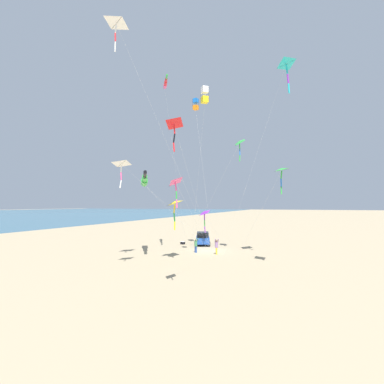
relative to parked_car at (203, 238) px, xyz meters
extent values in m
plane|color=tan|center=(-2.37, 4.79, -0.95)|extent=(600.00, 600.00, 0.00)
cube|color=#1E479E|center=(0.03, -0.09, -0.20)|extent=(3.19, 4.67, 0.84)
cube|color=black|center=(-0.08, 0.23, 0.56)|extent=(2.40, 2.98, 0.68)
cylinder|color=black|center=(1.40, -1.16, -0.62)|extent=(0.43, 0.70, 0.66)
cylinder|color=black|center=(-0.35, -1.78, -0.62)|extent=(0.43, 0.70, 0.66)
cylinder|color=black|center=(0.41, 1.59, -0.62)|extent=(0.43, 0.70, 0.66)
cylinder|color=black|center=(-1.33, 0.97, -0.62)|extent=(0.43, 0.70, 0.66)
cube|color=black|center=(2.94, 0.45, -0.77)|extent=(0.60, 0.40, 0.36)
cube|color=white|center=(2.94, 0.45, -0.56)|extent=(0.62, 0.42, 0.06)
cube|color=#335199|center=(-1.34, 6.40, -0.57)|extent=(0.33, 0.28, 0.76)
cylinder|color=#3D7F51|center=(-1.34, 6.40, 0.12)|extent=(0.47, 0.47, 0.63)
sphere|color=tan|center=(-1.34, 6.40, 0.55)|extent=(0.24, 0.24, 0.24)
cylinder|color=#3D7F51|center=(-1.55, 6.35, 0.59)|extent=(0.38, 0.27, 0.47)
cylinder|color=#3D7F51|center=(-1.40, 6.62, 0.59)|extent=(0.38, 0.27, 0.47)
cube|color=gold|center=(-4.02, 6.67, -0.56)|extent=(0.27, 0.34, 0.79)
cylinder|color=#8E6B9E|center=(-4.02, 6.67, 0.16)|extent=(0.48, 0.48, 0.65)
sphere|color=brown|center=(-4.02, 6.67, 0.61)|extent=(0.25, 0.25, 0.25)
cylinder|color=#8E6B9E|center=(-4.23, 6.74, 0.65)|extent=(0.25, 0.40, 0.49)
cylinder|color=#8E6B9E|center=(-3.94, 6.88, 0.65)|extent=(0.25, 0.40, 0.49)
pyramid|color=green|center=(-6.55, 5.61, 12.28)|extent=(1.81, 1.86, 0.79)
cylinder|color=black|center=(-6.59, 5.57, 12.20)|extent=(0.90, 0.82, 0.90)
cylinder|color=green|center=(-6.61, 5.60, 11.76)|extent=(0.19, 0.22, 0.75)
cylinder|color=blue|center=(-6.63, 5.67, 11.02)|extent=(0.16, 0.22, 0.75)
cylinder|color=green|center=(-6.64, 5.76, 10.28)|extent=(0.14, 0.21, 0.75)
cylinder|color=white|center=(-1.80, 1.64, 5.60)|extent=(9.58, 7.88, 13.10)
cylinder|color=#EF4C93|center=(2.17, 7.85, 19.51)|extent=(1.16, 1.63, 0.73)
cylinder|color=red|center=(1.42, 9.20, 19.18)|extent=(1.08, 1.58, 0.66)
cylinder|color=red|center=(0.66, 10.54, 18.86)|extent=(1.01, 1.52, 0.58)
cylinder|color=green|center=(-0.09, 11.89, 18.54)|extent=(0.93, 1.47, 0.51)
cylinder|color=white|center=(3.04, 2.62, 9.31)|extent=(1.01, 9.11, 20.52)
pyramid|color=#EF4C93|center=(-5.53, 21.50, 6.41)|extent=(0.86, 1.29, 0.55)
cylinder|color=black|center=(-5.57, 21.49, 6.35)|extent=(0.95, 0.11, 0.61)
cylinder|color=#EF4C93|center=(-5.61, 21.49, 6.01)|extent=(0.17, 0.11, 0.56)
cylinder|color=green|center=(-5.65, 21.47, 5.46)|extent=(0.13, 0.14, 0.56)
cylinder|color=#EF4C93|center=(-5.68, 21.48, 4.91)|extent=(0.17, 0.17, 0.56)
cylinder|color=white|center=(-4.95, 15.08, 2.68)|extent=(1.26, 12.84, 7.26)
pyramid|color=purple|center=(-1.25, 3.02, 3.84)|extent=(2.08, 2.20, 0.74)
cylinder|color=black|center=(-1.29, 2.99, 3.74)|extent=(1.22, 0.94, 0.77)
cylinder|color=purple|center=(-1.31, 3.03, 3.23)|extent=(0.21, 0.25, 0.85)
cylinder|color=green|center=(-1.33, 3.05, 2.39)|extent=(0.17, 0.20, 0.85)
cylinder|color=purple|center=(-1.35, 2.99, 1.55)|extent=(0.21, 0.26, 0.85)
cylinder|color=white|center=(-2.05, 0.78, 1.36)|extent=(1.53, 4.43, 4.63)
pyramid|color=red|center=(-2.70, 15.68, 12.19)|extent=(1.51, 2.03, 0.85)
cylinder|color=black|center=(-2.76, 15.70, 12.10)|extent=(1.32, 0.36, 0.94)
cylinder|color=red|center=(-2.78, 15.67, 11.61)|extent=(0.21, 0.23, 0.83)
cylinder|color=black|center=(-2.75, 15.67, 10.79)|extent=(0.26, 0.22, 0.83)
cylinder|color=red|center=(-2.76, 15.72, 9.98)|extent=(0.27, 0.22, 0.83)
cylinder|color=white|center=(-2.87, 10.56, 5.54)|extent=(0.21, 10.29, 12.99)
pyramid|color=green|center=(-11.69, 11.81, 8.07)|extent=(1.71, 1.89, 0.39)
cylinder|color=black|center=(-11.71, 11.80, 7.98)|extent=(1.21, 0.74, 0.31)
cylinder|color=green|center=(-11.67, 11.80, 7.54)|extent=(0.20, 0.13, 0.72)
cylinder|color=blue|center=(-11.63, 11.77, 6.83)|extent=(0.12, 0.20, 0.72)
cylinder|color=green|center=(-11.64, 11.77, 6.12)|extent=(0.14, 0.21, 0.72)
cylinder|color=white|center=(-8.95, 8.01, 3.48)|extent=(5.52, 7.58, 8.87)
pyramid|color=white|center=(0.95, 19.30, 20.19)|extent=(1.72, 2.07, 0.49)
cylinder|color=black|center=(0.93, 19.30, 20.08)|extent=(1.46, 0.57, 0.42)
cylinder|color=white|center=(0.95, 19.35, 19.60)|extent=(0.20, 0.25, 0.81)
cylinder|color=red|center=(0.93, 19.43, 18.80)|extent=(0.25, 0.25, 0.81)
cylinder|color=white|center=(0.94, 19.42, 18.00)|extent=(0.27, 0.27, 0.82)
cylinder|color=white|center=(-1.01, 12.00, 9.53)|extent=(3.89, 14.62, 20.97)
pyramid|color=yellow|center=(-1.06, 11.89, 5.09)|extent=(1.90, 2.31, 0.63)
cylinder|color=black|center=(-1.09, 11.88, 4.98)|extent=(1.61, 0.60, 0.58)
cylinder|color=yellow|center=(-1.06, 11.92, 4.43)|extent=(0.27, 0.28, 0.91)
cylinder|color=green|center=(-1.05, 11.92, 3.54)|extent=(0.25, 0.28, 0.91)
cylinder|color=yellow|center=(-1.08, 11.89, 2.64)|extent=(0.17, 0.19, 0.90)
cylinder|color=white|center=(-0.76, 8.75, 1.98)|extent=(0.66, 6.27, 5.86)
pyramid|color=#1EB7C6|center=(-12.13, 10.50, 18.47)|extent=(1.59, 2.22, 0.62)
cylinder|color=black|center=(-12.17, 10.51, 18.35)|extent=(1.80, 0.22, 0.55)
cylinder|color=#1EB7C6|center=(-12.22, 10.51, 17.78)|extent=(0.26, 0.16, 0.96)
cylinder|color=purple|center=(-12.31, 10.52, 16.84)|extent=(0.25, 0.18, 0.95)
cylinder|color=#1EB7C6|center=(-12.38, 10.54, 15.90)|extent=(0.24, 0.21, 0.95)
cylinder|color=white|center=(-8.48, 8.40, 8.66)|extent=(7.38, 4.22, 19.22)
pyramid|color=white|center=(1.51, 17.59, 8.55)|extent=(1.48, 1.80, 0.54)
cylinder|color=black|center=(1.48, 17.60, 8.46)|extent=(1.23, 0.48, 0.53)
cylinder|color=white|center=(1.50, 17.60, 8.04)|extent=(0.15, 0.11, 0.70)
cylinder|color=#EF4C93|center=(1.49, 17.62, 7.34)|extent=(0.21, 0.18, 0.71)
cylinder|color=white|center=(1.49, 17.67, 6.65)|extent=(0.22, 0.23, 0.71)
cylinder|color=white|center=(-0.57, 10.11, 3.73)|extent=(4.11, 14.97, 9.36)
cube|color=white|center=(-2.37, 6.00, 19.04)|extent=(1.09, 1.09, 0.77)
cube|color=yellow|center=(-2.37, 6.00, 17.80)|extent=(1.09, 1.09, 0.77)
cylinder|color=black|center=(-2.91, 6.06, 18.42)|extent=(0.02, 0.02, 2.01)
cylinder|color=black|center=(-2.43, 5.46, 18.42)|extent=(0.02, 0.02, 2.01)
cylinder|color=black|center=(-2.31, 6.54, 18.42)|extent=(0.02, 0.02, 2.01)
cylinder|color=black|center=(-1.83, 5.94, 18.42)|extent=(0.02, 0.02, 2.01)
cylinder|color=white|center=(-0.33, 2.85, 8.23)|extent=(4.10, 6.31, 18.37)
cylinder|color=green|center=(4.12, 9.31, 7.55)|extent=(1.94, 2.49, 0.97)
cylinder|color=green|center=(2.87, 11.33, 7.75)|extent=(1.75, 2.36, 0.76)
cylinder|color=black|center=(1.62, 13.36, 7.96)|extent=(1.56, 2.23, 0.55)
cylinder|color=white|center=(1.48, 5.59, 3.15)|extent=(6.56, 5.43, 8.21)
cube|color=blue|center=(-3.22, 11.41, 15.65)|extent=(0.55, 0.55, 0.45)
cube|color=orange|center=(-3.22, 11.41, 14.93)|extent=(0.55, 0.55, 0.45)
cylinder|color=black|center=(-3.38, 11.69, 15.29)|extent=(0.02, 0.02, 1.17)
cylinder|color=black|center=(-3.50, 11.25, 15.29)|extent=(0.02, 0.02, 1.17)
cylinder|color=black|center=(-2.94, 11.57, 15.29)|extent=(0.02, 0.02, 1.17)
cylinder|color=black|center=(-3.06, 11.13, 15.29)|extent=(0.02, 0.02, 1.17)
cylinder|color=white|center=(-3.82, 10.23, 6.88)|extent=(1.20, 2.37, 15.66)
camera|label=1|loc=(-13.32, 38.26, 4.84)|focal=26.20mm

